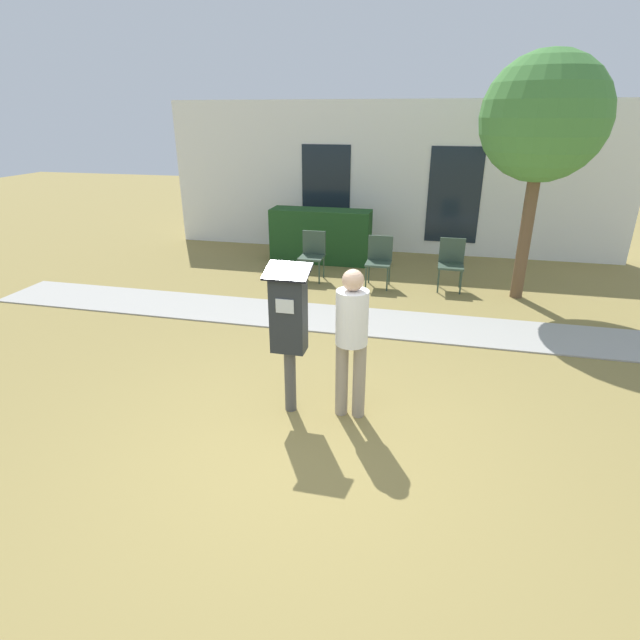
% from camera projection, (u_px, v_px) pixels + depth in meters
% --- Properties ---
extents(ground_plane, '(40.00, 40.00, 0.00)m').
position_uv_depth(ground_plane, '(298.00, 447.00, 4.73)').
color(ground_plane, olive).
extents(sidewalk, '(12.00, 1.10, 0.02)m').
position_uv_depth(sidewalk, '(354.00, 320.00, 7.59)').
color(sidewalk, '#A3A099').
rests_on(sidewalk, ground).
extents(building_facade, '(10.00, 0.26, 3.20)m').
position_uv_depth(building_facade, '(390.00, 179.00, 10.92)').
color(building_facade, white).
rests_on(building_facade, ground).
extents(parking_meter, '(0.44, 0.31, 1.59)m').
position_uv_depth(parking_meter, '(289.00, 321.00, 4.94)').
color(parking_meter, '#4C4C4C').
rests_on(parking_meter, ground).
extents(person_standing, '(0.32, 0.32, 1.58)m').
position_uv_depth(person_standing, '(352.00, 333.00, 4.89)').
color(person_standing, gray).
rests_on(person_standing, ground).
extents(outdoor_chair_left, '(0.44, 0.44, 0.90)m').
position_uv_depth(outdoor_chair_left, '(313.00, 252.00, 9.33)').
color(outdoor_chair_left, '#334738').
rests_on(outdoor_chair_left, ground).
extents(outdoor_chair_middle, '(0.44, 0.44, 0.90)m').
position_uv_depth(outdoor_chair_middle, '(379.00, 257.00, 8.97)').
color(outdoor_chair_middle, '#334738').
rests_on(outdoor_chair_middle, ground).
extents(outdoor_chair_right, '(0.44, 0.44, 0.90)m').
position_uv_depth(outdoor_chair_right, '(451.00, 260.00, 8.80)').
color(outdoor_chair_right, '#334738').
rests_on(outdoor_chair_right, ground).
extents(hedge_row, '(2.07, 0.60, 1.10)m').
position_uv_depth(hedge_row, '(321.00, 236.00, 10.43)').
color(hedge_row, '#1E471E').
rests_on(hedge_row, ground).
extents(tree, '(1.90, 1.90, 3.82)m').
position_uv_depth(tree, '(544.00, 119.00, 7.51)').
color(tree, brown).
rests_on(tree, ground).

